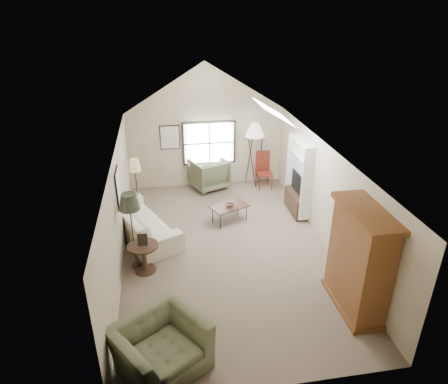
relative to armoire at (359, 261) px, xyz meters
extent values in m
cube|color=#726251|center=(-2.18, 2.40, -1.10)|extent=(5.00, 8.00, 0.01)
cube|color=#BCAD8F|center=(-2.18, 6.40, 0.15)|extent=(5.00, 0.01, 2.50)
cube|color=#BCAD8F|center=(-2.18, -1.60, 0.15)|extent=(5.00, 0.01, 2.50)
cube|color=#BCAD8F|center=(-4.68, 2.40, 0.15)|extent=(0.01, 8.00, 2.50)
cube|color=#BCAD8F|center=(0.32, 2.40, 0.15)|extent=(0.01, 8.00, 2.50)
cube|color=black|center=(-2.08, 6.36, 0.35)|extent=(1.72, 0.08, 1.42)
cube|color=black|center=(-4.65, 2.70, 0.65)|extent=(0.68, 0.04, 0.88)
cube|color=black|center=(-3.33, 6.37, 0.60)|extent=(0.62, 0.04, 0.78)
cube|color=brown|center=(0.00, 0.00, 0.00)|extent=(0.60, 1.50, 2.20)
cube|color=white|center=(0.16, 4.00, 0.05)|extent=(0.32, 1.30, 2.10)
cube|color=#382316|center=(0.14, 4.00, -0.80)|extent=(0.34, 1.18, 0.60)
cube|color=black|center=(0.14, 4.00, -0.18)|extent=(0.05, 0.90, 0.55)
imported|color=silver|center=(-4.27, 3.46, -0.70)|extent=(2.13, 2.94, 0.80)
imported|color=#5B6043|center=(-3.84, -0.91, -0.65)|extent=(1.84, 1.79, 0.91)
imported|color=#5B6446|center=(-2.15, 6.10, -0.60)|extent=(1.40, 1.41, 0.99)
cube|color=#3D2018|center=(-1.87, 3.73, -0.85)|extent=(1.13, 0.89, 0.51)
imported|color=#311E14|center=(-1.87, 3.73, -0.56)|extent=(0.31, 0.31, 0.06)
cylinder|color=#362716|center=(-4.17, 1.86, -0.76)|extent=(0.91, 0.91, 0.69)
cube|color=maroon|center=(-0.36, 5.78, -0.49)|extent=(0.49, 0.49, 1.21)
camera|label=1|loc=(-3.60, -5.82, 4.53)|focal=32.00mm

